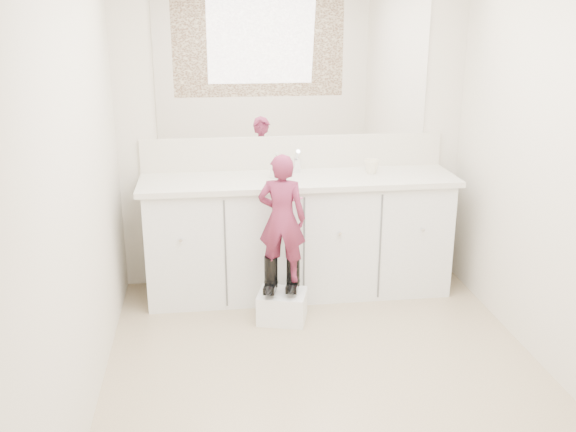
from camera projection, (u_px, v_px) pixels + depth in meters
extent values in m
plane|color=#957761|center=(328.00, 377.00, 3.74)|extent=(3.00, 3.00, 0.00)
plane|color=beige|center=(294.00, 128.00, 4.79)|extent=(2.60, 0.00, 2.60)
plane|color=beige|center=(428.00, 300.00, 1.96)|extent=(2.60, 0.00, 2.60)
plane|color=beige|center=(78.00, 186.00, 3.21)|extent=(0.00, 3.00, 3.00)
plane|color=beige|center=(564.00, 170.00, 3.53)|extent=(0.00, 3.00, 3.00)
cube|color=silver|center=(298.00, 237.00, 4.77)|extent=(2.20, 0.55, 0.85)
cube|color=beige|center=(299.00, 180.00, 4.61)|extent=(2.28, 0.58, 0.04)
cube|color=beige|center=(294.00, 152.00, 4.83)|extent=(2.28, 0.03, 0.25)
cube|color=white|center=(294.00, 67.00, 4.64)|extent=(2.00, 0.02, 1.00)
cube|color=#472819|center=(438.00, 155.00, 1.83)|extent=(2.00, 0.01, 1.20)
cylinder|color=silver|center=(296.00, 165.00, 4.75)|extent=(0.08, 0.08, 0.10)
imported|color=beige|center=(372.00, 166.00, 4.71)|extent=(0.14, 0.14, 0.10)
imported|color=beige|center=(277.00, 165.00, 4.57)|extent=(0.11, 0.11, 0.18)
cube|color=white|center=(282.00, 306.00, 4.40)|extent=(0.38, 0.34, 0.20)
imported|color=#B23766|center=(282.00, 218.00, 4.20)|extent=(0.36, 0.28, 0.87)
cylinder|color=pink|center=(293.00, 201.00, 4.17)|extent=(0.13, 0.05, 0.06)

